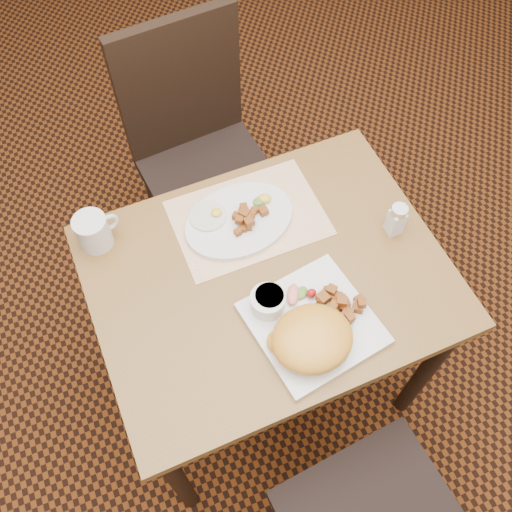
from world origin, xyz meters
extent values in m
plane|color=black|center=(0.00, 0.00, 0.00)|extent=(8.00, 8.00, 0.00)
cube|color=brown|center=(0.00, 0.00, 0.73)|extent=(0.90, 0.70, 0.03)
cylinder|color=black|center=(-0.40, -0.30, 0.36)|extent=(0.05, 0.05, 0.71)
cylinder|color=black|center=(0.40, -0.30, 0.36)|extent=(0.05, 0.05, 0.71)
cylinder|color=black|center=(-0.40, 0.30, 0.36)|extent=(0.05, 0.05, 0.71)
cylinder|color=black|center=(0.40, 0.30, 0.36)|extent=(0.05, 0.05, 0.71)
cylinder|color=black|center=(-0.17, -0.47, 0.21)|extent=(0.04, 0.04, 0.42)
cylinder|color=black|center=(0.19, -0.44, 0.21)|extent=(0.04, 0.04, 0.42)
cube|color=black|center=(0.04, 0.57, 0.45)|extent=(0.45, 0.45, 0.05)
cylinder|color=black|center=(0.21, 0.76, 0.21)|extent=(0.04, 0.04, 0.42)
cylinder|color=black|center=(0.23, 0.41, 0.21)|extent=(0.04, 0.04, 0.42)
cylinder|color=black|center=(-0.15, 0.74, 0.21)|extent=(0.04, 0.04, 0.42)
cylinder|color=black|center=(-0.13, 0.38, 0.21)|extent=(0.04, 0.04, 0.42)
cube|color=black|center=(0.02, 0.77, 0.72)|extent=(0.42, 0.07, 0.50)
cube|color=white|center=(0.02, 0.18, 0.75)|extent=(0.40, 0.28, 0.00)
cube|color=silver|center=(0.04, -0.17, 0.76)|extent=(0.31, 0.31, 0.02)
ellipsoid|color=gold|center=(0.01, -0.22, 0.80)|extent=(0.19, 0.17, 0.07)
ellipsoid|color=gold|center=(0.03, -0.24, 0.78)|extent=(0.08, 0.07, 0.03)
ellipsoid|color=gold|center=(-0.05, -0.19, 0.78)|extent=(0.08, 0.07, 0.03)
cylinder|color=silver|center=(-0.04, -0.09, 0.79)|extent=(0.09, 0.09, 0.05)
cylinder|color=beige|center=(-0.04, -0.08, 0.81)|extent=(0.07, 0.07, 0.01)
ellipsoid|color=#387223|center=(0.05, -0.09, 0.77)|extent=(0.05, 0.05, 0.01)
ellipsoid|color=red|center=(0.07, -0.11, 0.78)|extent=(0.03, 0.03, 0.03)
ellipsoid|color=#F28C72|center=(0.02, -0.09, 0.78)|extent=(0.06, 0.07, 0.02)
cylinder|color=white|center=(-0.08, 0.22, 0.77)|extent=(0.10, 0.10, 0.01)
ellipsoid|color=yellow|center=(-0.06, 0.21, 0.78)|extent=(0.03, 0.03, 0.01)
ellipsoid|color=#387223|center=(0.06, 0.20, 0.78)|extent=(0.04, 0.03, 0.01)
ellipsoid|color=yellow|center=(0.08, 0.20, 0.78)|extent=(0.05, 0.04, 0.02)
cube|color=white|center=(0.36, -0.01, 0.79)|extent=(0.04, 0.04, 0.08)
cylinder|color=silver|center=(0.36, -0.01, 0.84)|extent=(0.04, 0.04, 0.02)
cylinder|color=silver|center=(-0.38, 0.27, 0.80)|extent=(0.09, 0.09, 0.10)
torus|color=silver|center=(-0.33, 0.28, 0.80)|extent=(0.06, 0.02, 0.06)
cube|color=#934C17|center=(0.12, -0.15, 0.78)|extent=(0.03, 0.03, 0.02)
cube|color=#934C17|center=(0.12, -0.17, 0.78)|extent=(0.03, 0.03, 0.02)
cube|color=#934C17|center=(0.09, -0.19, 0.78)|extent=(0.03, 0.03, 0.02)
cube|color=#934C17|center=(0.12, -0.16, 0.78)|extent=(0.03, 0.03, 0.02)
cube|color=#934C17|center=(0.11, -0.13, 0.78)|extent=(0.03, 0.03, 0.02)
cube|color=#934C17|center=(0.12, -0.16, 0.80)|extent=(0.03, 0.03, 0.02)
cube|color=#934C17|center=(0.11, -0.12, 0.79)|extent=(0.03, 0.03, 0.02)
cube|color=#934C17|center=(0.12, -0.15, 0.77)|extent=(0.02, 0.02, 0.02)
cube|color=#934C17|center=(0.09, -0.17, 0.78)|extent=(0.02, 0.02, 0.02)
cube|color=#934C17|center=(0.08, -0.14, 0.79)|extent=(0.03, 0.03, 0.02)
cube|color=#934C17|center=(0.13, -0.16, 0.78)|extent=(0.02, 0.02, 0.02)
cube|color=#934C17|center=(0.07, -0.16, 0.78)|extent=(0.03, 0.03, 0.02)
cube|color=#934C17|center=(0.12, -0.15, 0.77)|extent=(0.02, 0.02, 0.02)
cube|color=#934C17|center=(0.15, -0.18, 0.78)|extent=(0.04, 0.04, 0.02)
cube|color=#934C17|center=(0.12, -0.21, 0.79)|extent=(0.02, 0.02, 0.02)
cube|color=#934C17|center=(0.10, -0.16, 0.79)|extent=(0.03, 0.03, 0.02)
cube|color=#934C17|center=(0.17, -0.17, 0.77)|extent=(0.02, 0.03, 0.02)
cube|color=#934C17|center=(0.12, -0.19, 0.78)|extent=(0.04, 0.04, 0.02)
cube|color=#934C17|center=(0.12, -0.14, 0.78)|extent=(0.03, 0.03, 0.02)
cube|color=#934C17|center=(0.12, -0.15, 0.78)|extent=(0.03, 0.03, 0.02)
cube|color=#934C17|center=(0.08, -0.14, 0.80)|extent=(0.03, 0.03, 0.03)
cube|color=#934C17|center=(0.17, -0.17, 0.78)|extent=(0.02, 0.02, 0.02)
cube|color=#934C17|center=(0.12, -0.20, 0.78)|extent=(0.03, 0.03, 0.02)
cube|color=#934C17|center=(0.16, -0.18, 0.79)|extent=(0.02, 0.02, 0.02)
cube|color=#934C17|center=(0.11, -0.16, 0.78)|extent=(0.03, 0.03, 0.02)
cube|color=#934C17|center=(0.11, -0.12, 0.78)|extent=(0.03, 0.03, 0.02)
cube|color=#934C17|center=(0.01, 0.20, 0.78)|extent=(0.02, 0.02, 0.02)
cube|color=#934C17|center=(0.02, 0.16, 0.79)|extent=(0.03, 0.03, 0.02)
cube|color=#934C17|center=(0.00, 0.14, 0.78)|extent=(0.02, 0.02, 0.02)
cube|color=#934C17|center=(0.01, 0.16, 0.80)|extent=(0.03, 0.03, 0.02)
cube|color=#934C17|center=(0.04, 0.18, 0.78)|extent=(0.02, 0.02, 0.02)
cube|color=#934C17|center=(-0.02, 0.16, 0.80)|extent=(0.03, 0.03, 0.02)
cube|color=#934C17|center=(-0.02, 0.18, 0.78)|extent=(0.03, 0.03, 0.02)
cube|color=#934C17|center=(0.00, 0.15, 0.78)|extent=(0.02, 0.02, 0.02)
cube|color=#934C17|center=(0.00, 0.17, 0.80)|extent=(0.03, 0.03, 0.02)
cube|color=#934C17|center=(-0.03, 0.13, 0.78)|extent=(0.02, 0.02, 0.02)
cube|color=#934C17|center=(0.00, 0.14, 0.80)|extent=(0.03, 0.03, 0.02)
cube|color=#934C17|center=(0.06, 0.17, 0.78)|extent=(0.02, 0.02, 0.02)
cube|color=#934C17|center=(0.00, 0.18, 0.78)|extent=(0.03, 0.03, 0.02)
cube|color=#934C17|center=(0.02, 0.16, 0.80)|extent=(0.02, 0.02, 0.02)
cube|color=#934C17|center=(-0.01, 0.14, 0.78)|extent=(0.02, 0.02, 0.02)
camera|label=1|loc=(-0.31, -0.64, 2.02)|focal=40.00mm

